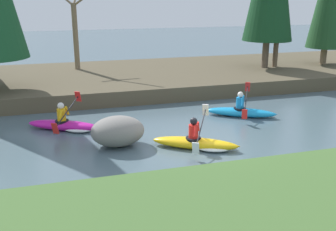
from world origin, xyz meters
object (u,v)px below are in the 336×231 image
kayaker_lead (241,111)px  kayaker_middle (199,143)px  boulder_midstream (118,131)px  kayaker_trailing (67,125)px

kayaker_lead → kayaker_middle: size_ratio=1.00×
kayaker_middle → boulder_midstream: kayaker_middle is taller
kayaker_lead → kayaker_middle: (-2.82, -2.70, -0.02)m
kayaker_middle → boulder_midstream: size_ratio=1.55×
kayaker_lead → kayaker_trailing: size_ratio=0.99×
kayaker_middle → kayaker_trailing: same height
kayaker_trailing → kayaker_middle: bearing=-9.3°
kayaker_middle → kayaker_trailing: bearing=172.2°
kayaker_trailing → boulder_midstream: kayaker_trailing is taller
kayaker_lead → kayaker_trailing: (-6.70, 0.27, -0.02)m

